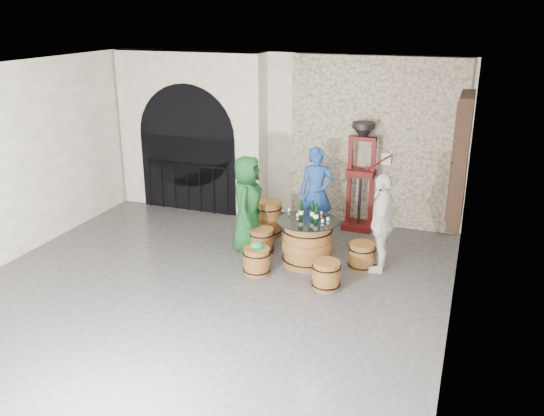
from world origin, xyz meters
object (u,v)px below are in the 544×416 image
(barrel_stool_right, at_px, (362,256))
(wine_bottle_left, at_px, (301,211))
(person_green, at_px, (247,204))
(barrel_table, at_px, (307,243))
(wine_bottle_right, at_px, (313,212))
(wine_bottle_center, at_px, (316,214))
(corking_press, at_px, (361,168))
(barrel_stool_near_right, at_px, (326,275))
(barrel_stool_left, at_px, (262,241))
(person_blue, at_px, (316,193))
(person_white, at_px, (382,223))
(side_barrel, at_px, (269,218))
(barrel_stool_far, at_px, (313,232))
(barrel_stool_near_left, at_px, (257,261))

(barrel_stool_right, xyz_separation_m, wine_bottle_left, (-1.01, -0.08, 0.68))
(person_green, bearing_deg, barrel_table, -111.82)
(barrel_table, distance_m, wine_bottle_right, 0.53)
(person_green, bearing_deg, barrel_stool_right, -102.60)
(wine_bottle_center, distance_m, corking_press, 1.96)
(barrel_stool_near_right, bearing_deg, corking_press, 91.04)
(barrel_stool_left, distance_m, corking_press, 2.36)
(barrel_stool_right, relative_size, person_blue, 0.27)
(person_green, relative_size, person_white, 1.04)
(wine_bottle_left, xyz_separation_m, corking_press, (0.60, 1.82, 0.29))
(barrel_stool_left, distance_m, side_barrel, 0.80)
(person_white, distance_m, wine_bottle_right, 1.10)
(person_white, bearing_deg, wine_bottle_center, -81.03)
(barrel_stool_far, relative_size, barrel_stool_near_left, 1.00)
(barrel_stool_near_right, bearing_deg, person_green, 149.53)
(barrel_stool_right, height_order, wine_bottle_center, wine_bottle_center)
(barrel_stool_far, relative_size, person_green, 0.26)
(side_barrel, distance_m, corking_press, 1.95)
(wine_bottle_right, distance_m, corking_press, 1.88)
(barrel_stool_right, height_order, wine_bottle_right, wine_bottle_right)
(barrel_stool_far, bearing_deg, wine_bottle_left, -89.28)
(barrel_table, distance_m, barrel_stool_right, 0.90)
(person_blue, xyz_separation_m, wine_bottle_center, (0.35, -1.27, 0.07))
(wine_bottle_center, bearing_deg, corking_press, 80.37)
(barrel_stool_near_left, relative_size, wine_bottle_right, 1.36)
(barrel_stool_left, height_order, wine_bottle_center, wine_bottle_center)
(barrel_table, bearing_deg, barrel_stool_near_left, -136.69)
(barrel_stool_right, height_order, person_green, person_green)
(person_green, bearing_deg, barrel_stool_near_right, -129.84)
(barrel_stool_far, bearing_deg, barrel_table, -80.66)
(barrel_table, xyz_separation_m, barrel_stool_near_right, (0.51, -0.73, -0.17))
(barrel_stool_near_right, distance_m, side_barrel, 2.29)
(barrel_table, bearing_deg, wine_bottle_center, -12.82)
(person_blue, height_order, side_barrel, person_blue)
(barrel_stool_left, xyz_separation_m, wine_bottle_left, (0.73, -0.13, 0.68))
(barrel_table, height_order, wine_bottle_left, wine_bottle_left)
(corking_press, bearing_deg, barrel_table, -100.42)
(barrel_stool_near_right, xyz_separation_m, wine_bottle_left, (-0.65, 0.78, 0.68))
(person_blue, distance_m, side_barrel, 1.00)
(wine_bottle_center, relative_size, wine_bottle_right, 1.00)
(side_barrel, bearing_deg, wine_bottle_right, -39.69)
(barrel_stool_near_left, distance_m, person_green, 1.18)
(barrel_stool_far, distance_m, person_green, 1.34)
(wine_bottle_center, bearing_deg, person_white, 12.05)
(corking_press, bearing_deg, person_blue, -132.74)
(barrel_stool_near_right, distance_m, barrel_stool_near_left, 1.17)
(wine_bottle_right, height_order, corking_press, corking_press)
(barrel_stool_right, bearing_deg, barrel_stool_near_right, -112.82)
(barrel_stool_far, xyz_separation_m, barrel_stool_near_left, (-0.50, -1.49, 0.00))
(person_green, distance_m, side_barrel, 0.88)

